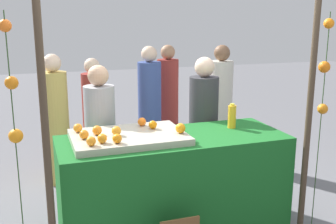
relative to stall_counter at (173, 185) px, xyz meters
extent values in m
cube|color=#196023|center=(0.00, 0.00, 0.00)|extent=(2.08, 0.80, 0.93)
cube|color=#B2AD99|center=(-0.41, 0.03, 0.50)|extent=(1.00, 0.68, 0.06)
sphere|color=orange|center=(-0.68, -0.16, 0.57)|extent=(0.08, 0.08, 0.08)
sphere|color=orange|center=(-0.80, 0.00, 0.57)|extent=(0.08, 0.08, 0.08)
sphere|color=orange|center=(-0.83, 0.23, 0.57)|extent=(0.08, 0.08, 0.08)
sphere|color=orange|center=(-0.16, 0.12, 0.57)|extent=(0.08, 0.08, 0.08)
sphere|color=orange|center=(-0.68, 0.09, 0.57)|extent=(0.08, 0.08, 0.08)
sphere|color=orange|center=(-0.23, 0.25, 0.57)|extent=(0.08, 0.08, 0.08)
sphere|color=orange|center=(-0.52, 0.02, 0.57)|extent=(0.08, 0.08, 0.08)
sphere|color=orange|center=(0.03, -0.10, 0.57)|extent=(0.09, 0.09, 0.09)
sphere|color=orange|center=(-0.56, -0.21, 0.57)|extent=(0.08, 0.08, 0.08)
sphere|color=orange|center=(-0.77, -0.21, 0.57)|extent=(0.08, 0.08, 0.08)
cylinder|color=#F6AC23|center=(0.65, 0.11, 0.58)|extent=(0.08, 0.08, 0.22)
cylinder|color=yellow|center=(0.65, 0.11, 0.70)|extent=(0.04, 0.04, 0.02)
cylinder|color=#99999E|center=(-0.56, 0.62, 0.20)|extent=(0.31, 0.31, 1.34)
sphere|color=tan|center=(-0.56, 0.62, 0.97)|extent=(0.21, 0.21, 0.21)
cylinder|color=#333338|center=(0.57, 0.61, 0.22)|extent=(0.32, 0.32, 1.37)
sphere|color=beige|center=(0.57, 0.61, 1.01)|extent=(0.21, 0.21, 0.21)
cylinder|color=maroon|center=(0.76, 2.37, 0.22)|extent=(0.32, 0.32, 1.38)
sphere|color=#A87A59|center=(0.76, 2.37, 1.02)|extent=(0.22, 0.22, 0.22)
cylinder|color=maroon|center=(-0.43, 1.93, 0.17)|extent=(0.30, 0.30, 1.28)
sphere|color=beige|center=(-0.43, 1.93, 0.92)|extent=(0.20, 0.20, 0.20)
cylinder|color=#384C8C|center=(0.35, 1.97, 0.23)|extent=(0.32, 0.32, 1.40)
sphere|color=beige|center=(0.35, 1.97, 1.04)|extent=(0.22, 0.22, 0.22)
cylinder|color=beige|center=(1.30, 1.67, 0.24)|extent=(0.33, 0.33, 1.41)
sphere|color=brown|center=(1.30, 1.67, 1.05)|extent=(0.22, 0.22, 0.22)
cylinder|color=tan|center=(-0.94, 1.57, 0.22)|extent=(0.32, 0.32, 1.37)
sphere|color=beige|center=(-0.94, 1.57, 1.01)|extent=(0.21, 0.21, 0.21)
cylinder|color=#473828|center=(-1.12, -0.44, 0.66)|extent=(0.06, 0.06, 2.26)
cylinder|color=#473828|center=(1.12, -0.44, 0.66)|extent=(0.06, 0.06, 2.26)
cylinder|color=#2D4C23|center=(-1.33, -0.44, 0.56)|extent=(0.01, 0.01, 2.04)
sphere|color=orange|center=(-1.33, -0.43, 1.48)|extent=(0.09, 0.09, 0.09)
sphere|color=orange|center=(-1.32, -0.45, 1.10)|extent=(0.09, 0.09, 0.09)
sphere|color=orange|center=(-1.32, -0.44, 0.73)|extent=(0.10, 0.10, 0.10)
cylinder|color=#2D4C23|center=(1.27, -0.42, 0.56)|extent=(0.01, 0.01, 2.04)
sphere|color=orange|center=(1.27, -0.42, 1.48)|extent=(0.09, 0.09, 0.09)
sphere|color=orange|center=(1.26, -0.41, 1.10)|extent=(0.10, 0.10, 0.10)
sphere|color=orange|center=(1.27, -0.43, 0.73)|extent=(0.09, 0.09, 0.09)
camera|label=1|loc=(-1.20, -3.33, 1.54)|focal=43.32mm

